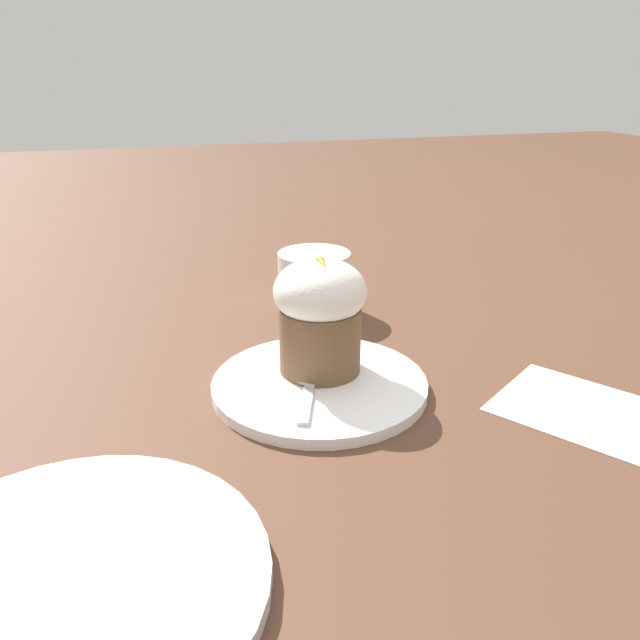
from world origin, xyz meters
TOP-DOWN VIEW (x-y plane):
  - ground_plane at (0.00, 0.00)m, footprint 4.00×4.00m
  - dessert_plate at (0.00, 0.00)m, footprint 0.21×0.21m
  - carrot_cake at (-0.02, 0.01)m, footprint 0.09×0.09m
  - spoon at (0.00, -0.01)m, footprint 0.11×0.06m
  - coffee_cup at (-0.20, 0.06)m, footprint 0.13×0.09m
  - side_plate at (0.20, -0.22)m, footprint 0.25×0.25m
  - paper_napkin at (0.11, 0.22)m, footprint 0.18×0.18m

SIDE VIEW (x-z plane):
  - ground_plane at x=0.00m, z-range 0.00..0.00m
  - paper_napkin at x=0.11m, z-range 0.00..0.00m
  - dessert_plate at x=0.00m, z-range 0.00..0.01m
  - side_plate at x=0.20m, z-range 0.00..0.01m
  - spoon at x=0.00m, z-range 0.01..0.02m
  - coffee_cup at x=-0.20m, z-range 0.00..0.08m
  - carrot_cake at x=-0.02m, z-range 0.01..0.13m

